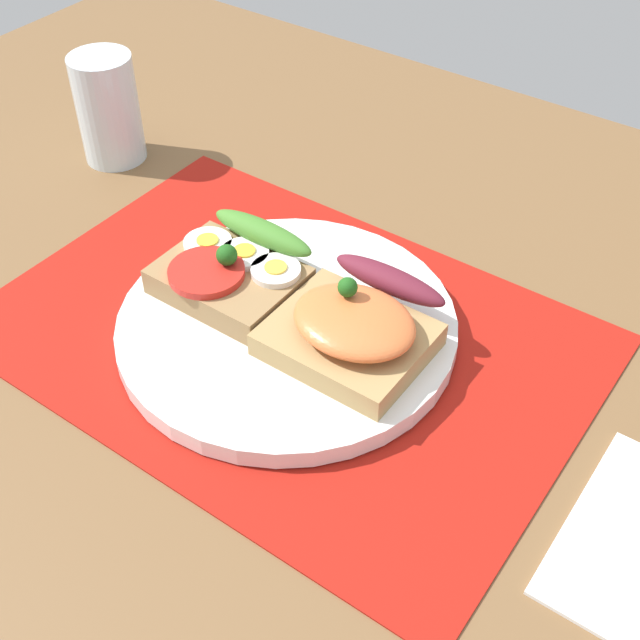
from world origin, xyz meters
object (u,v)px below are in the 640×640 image
(sandwich_egg_tomato, at_px, (233,271))
(sandwich_salmon, at_px, (357,324))
(plate, at_px, (287,326))
(drinking_glass, at_px, (108,109))

(sandwich_egg_tomato, distance_m, sandwich_salmon, 0.11)
(plate, distance_m, sandwich_egg_tomato, 0.06)
(sandwich_egg_tomato, relative_size, sandwich_salmon, 0.97)
(sandwich_salmon, distance_m, drinking_glass, 0.36)
(sandwich_salmon, bearing_deg, sandwich_egg_tomato, -178.60)
(plate, relative_size, sandwich_egg_tomato, 2.40)
(drinking_glass, bearing_deg, sandwich_salmon, -15.79)
(plate, distance_m, sandwich_salmon, 0.06)
(sandwich_egg_tomato, bearing_deg, drinking_glass, 156.78)
(sandwich_egg_tomato, xyz_separation_m, sandwich_salmon, (0.11, 0.00, 0.00))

